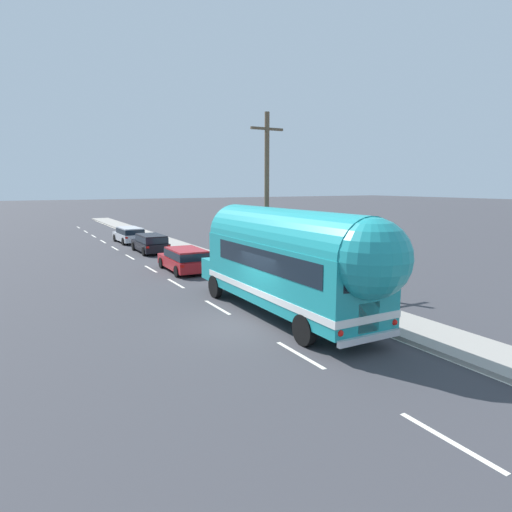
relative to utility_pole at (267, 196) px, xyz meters
The scene contains 8 objects.
ground_plane 8.23m from the utility_pole, 126.67° to the right, with size 300.00×300.00×0.00m, color #38383D.
lane_markings 8.60m from the utility_pole, 103.09° to the left, with size 3.64×80.00×0.01m.
sidewalk_slab 6.23m from the utility_pole, 83.21° to the left, with size 2.32×90.00×0.15m, color gray.
utility_pole is the anchor object (origin of this frame).
painted_bus 6.71m from the utility_pole, 112.10° to the right, with size 2.64×11.41×4.12m.
car_lead 6.61m from the utility_pole, 118.27° to the left, with size 2.12×4.53×1.37m.
car_second 13.76m from the utility_pole, 99.88° to the left, with size 1.95×4.57×1.37m.
car_third 19.99m from the utility_pole, 96.68° to the left, with size 2.00×4.43×1.37m.
Camera 1 is at (-7.26, -13.70, 4.98)m, focal length 31.14 mm.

